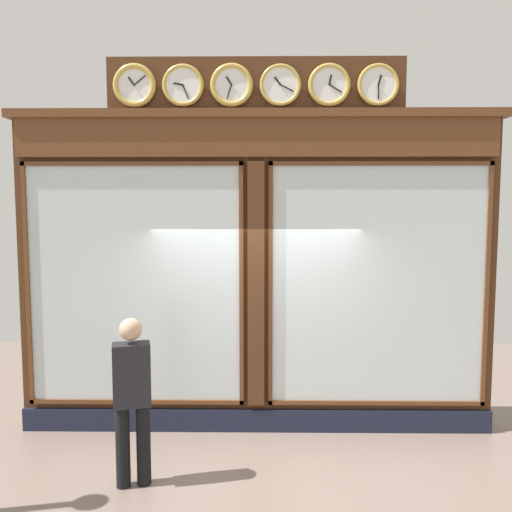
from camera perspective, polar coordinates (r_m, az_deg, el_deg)
The scene contains 2 objects.
shop_facade at distance 6.42m, azimuth 0.00°, elevation -1.37°, with size 5.88×0.42×4.50m.
pedestrian at distance 5.44m, azimuth -13.35°, elevation -14.45°, with size 0.40×0.31×1.69m.
Camera 1 is at (-0.08, 6.25, 2.76)m, focal length 36.73 mm.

